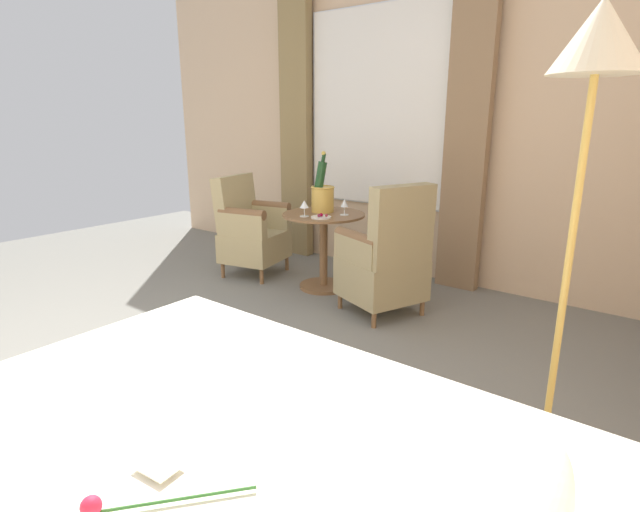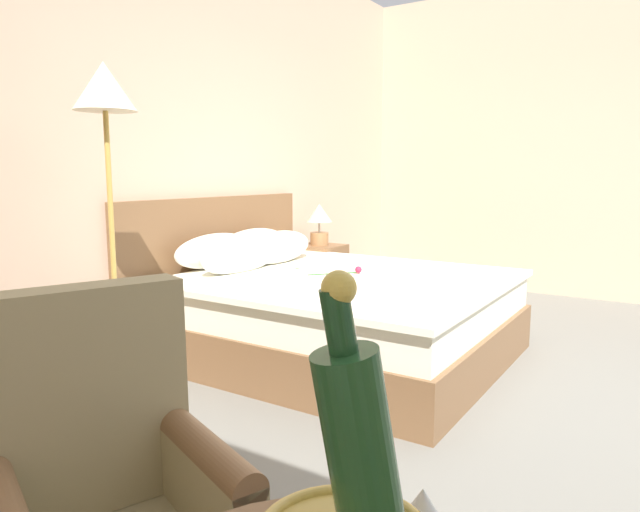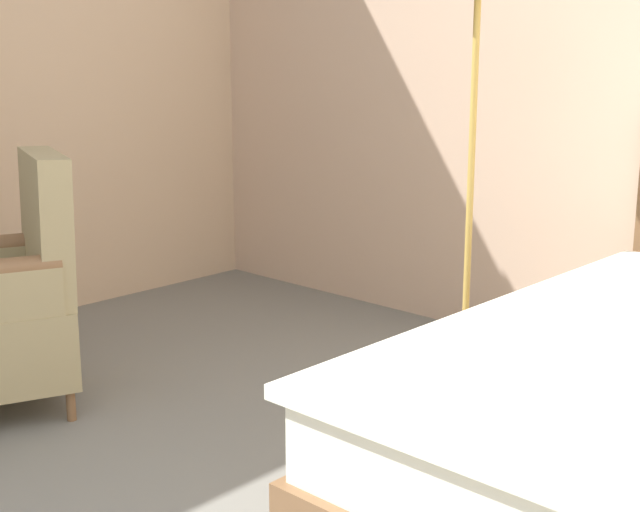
% 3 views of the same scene
% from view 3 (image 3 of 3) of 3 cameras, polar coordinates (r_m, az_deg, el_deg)
% --- Properties ---
extents(floor_lamp_brass, '(0.32, 0.32, 1.83)m').
position_cam_3_polar(floor_lamp_brass, '(3.63, 10.04, 15.22)').
color(floor_lamp_brass, gold).
rests_on(floor_lamp_brass, ground).
extents(armchair_by_window, '(0.69, 0.69, 1.00)m').
position_cam_3_polar(armchair_by_window, '(3.65, -19.32, -2.91)').
color(armchair_by_window, brown).
rests_on(armchair_by_window, ground).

